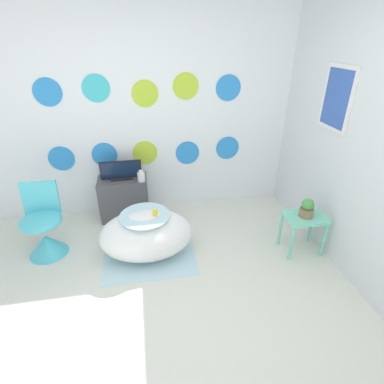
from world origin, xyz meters
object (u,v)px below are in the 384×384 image
(bathtub, at_px, (146,235))
(vase, at_px, (141,177))
(potted_plant_left, at_px, (307,208))
(chair, at_px, (44,232))
(tv, at_px, (121,171))

(bathtub, xyz_separation_m, vase, (-0.01, 0.72, 0.33))
(vase, relative_size, potted_plant_left, 0.68)
(vase, height_order, potted_plant_left, vase)
(bathtub, bearing_deg, chair, 167.85)
(chair, height_order, tv, chair)
(potted_plant_left, bearing_deg, bathtub, 173.01)
(bathtub, height_order, tv, tv)
(chair, xyz_separation_m, tv, (0.80, 0.60, 0.37))
(chair, distance_m, tv, 1.07)
(tv, bearing_deg, vase, -23.50)
(bathtub, xyz_separation_m, tv, (-0.24, 0.82, 0.37))
(tv, xyz_separation_m, vase, (0.23, -0.10, -0.04))
(bathtub, xyz_separation_m, potted_plant_left, (1.62, -0.20, 0.27))
(tv, xyz_separation_m, potted_plant_left, (1.87, -1.02, -0.10))
(chair, bearing_deg, bathtub, -12.15)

